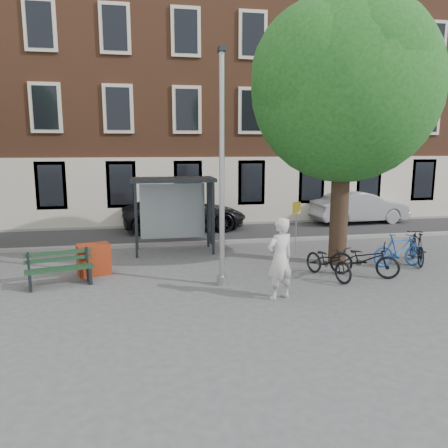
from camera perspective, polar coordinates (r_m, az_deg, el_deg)
ground at (r=11.91m, az=-0.27°, el=-7.95°), size 90.00×90.00×0.00m
road at (r=18.62m, az=-4.04°, el=-1.32°), size 40.00×4.00×0.01m
curb_near at (r=16.67m, az=-3.28°, el=-2.49°), size 40.00×0.25×0.12m
curb_far at (r=20.57m, az=-4.66°, el=-0.08°), size 40.00×0.25×0.12m
building_row at (r=24.45m, az=-5.89°, el=17.85°), size 30.00×8.00×14.00m
lamppost at (r=11.36m, az=-0.28°, el=5.52°), size 0.28×0.35×6.11m
tree_right at (r=14.02m, az=15.83°, el=17.63°), size 5.76×5.60×8.20m
bus_shelter at (r=15.42m, az=-5.18°, el=3.47°), size 2.85×1.45×2.62m
painter at (r=10.69m, az=7.32°, el=-4.51°), size 0.86×0.72×2.02m
bench at (r=12.57m, az=-20.67°, el=-5.69°), size 1.82×0.98×0.90m
bike_a at (r=13.16m, az=17.86°, el=-4.39°), size 2.00×1.61×1.02m
bike_b at (r=14.59m, az=21.93°, el=-3.21°), size 1.72×0.49×1.03m
bike_c at (r=12.72m, az=13.48°, el=-4.78°), size 1.19×1.96×0.97m
bike_d at (r=15.20m, az=23.88°, el=-2.82°), size 1.05×1.79×1.04m
car_dark at (r=19.61m, az=-5.16°, el=1.48°), size 5.54×2.68×1.52m
car_silver at (r=22.22m, az=17.26°, el=2.11°), size 4.80×2.00×1.55m
red_stand at (r=13.29m, az=-16.64°, el=-4.45°), size 1.03×0.83×0.90m
notice_sign at (r=15.26m, az=9.42°, el=0.93°), size 0.31×0.09×1.81m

